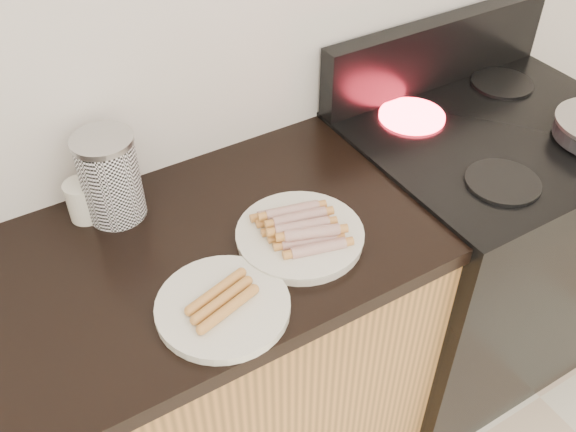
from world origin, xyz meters
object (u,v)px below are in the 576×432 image
side_plate (223,307)px  mug (84,200)px  main_plate (300,237)px  canister (110,177)px  stove (470,250)px

side_plate → mug: mug is taller
main_plate → canister: (-0.31, 0.29, 0.10)m
main_plate → canister: 0.44m
stove → side_plate: (-0.92, -0.17, 0.45)m
stove → canister: 1.16m
stove → mug: size_ratio=9.73×
main_plate → canister: size_ratio=1.33×
stove → canister: canister is taller
canister → side_plate: bearing=-78.8°
stove → main_plate: bearing=-173.8°
canister → mug: canister is taller
canister → mug: (-0.06, 0.03, -0.06)m
main_plate → mug: mug is taller
stove → canister: bearing=167.6°
canister → mug: size_ratio=2.23×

